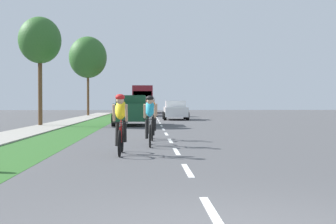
% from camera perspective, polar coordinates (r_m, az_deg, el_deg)
% --- Properties ---
extents(ground_plane, '(120.00, 120.00, 0.00)m').
position_cam_1_polar(ground_plane, '(24.31, -0.67, -2.02)').
color(ground_plane, '#4C4C4F').
extents(grass_verge, '(2.12, 70.00, 0.01)m').
position_cam_1_polar(grass_verge, '(24.55, -10.81, -2.00)').
color(grass_verge, '#2D6026').
rests_on(grass_verge, ground_plane).
extents(sidewalk_concrete, '(1.97, 70.00, 0.10)m').
position_cam_1_polar(sidewalk_concrete, '(24.93, -15.47, -1.98)').
color(sidewalk_concrete, '#9E998E').
rests_on(sidewalk_concrete, ground_plane).
extents(lane_markings_center, '(0.12, 54.30, 0.01)m').
position_cam_1_polar(lane_markings_center, '(28.30, -0.94, -1.56)').
color(lane_markings_center, white).
rests_on(lane_markings_center, ground_plane).
extents(cyclist_lead, '(0.42, 1.72, 1.58)m').
position_cam_1_polar(cyclist_lead, '(11.80, -5.99, -1.48)').
color(cyclist_lead, black).
rests_on(cyclist_lead, ground_plane).
extents(cyclist_trailing, '(0.42, 1.72, 1.58)m').
position_cam_1_polar(cyclist_trailing, '(14.14, -2.30, -1.03)').
color(cyclist_trailing, black).
rests_on(cyclist_trailing, ground_plane).
extents(cyclist_distant, '(0.42, 1.72, 1.58)m').
position_cam_1_polar(cyclist_distant, '(16.50, -2.04, -0.72)').
color(cyclist_distant, black).
rests_on(cyclist_distant, ground_plane).
extents(suv_dark_green, '(2.15, 4.70, 1.79)m').
position_cam_1_polar(suv_dark_green, '(27.26, -4.63, 0.31)').
color(suv_dark_green, '#194C2D').
rests_on(suv_dark_green, ground_plane).
extents(sedan_white, '(1.98, 4.30, 1.52)m').
position_cam_1_polar(sedan_white, '(36.27, 0.93, 0.25)').
color(sedan_white, silver).
rests_on(sedan_white, ground_plane).
extents(pickup_red, '(2.22, 5.10, 1.64)m').
position_cam_1_polar(pickup_red, '(47.98, -3.72, 0.54)').
color(pickup_red, red).
rests_on(pickup_red, ground_plane).
extents(bus_maroon, '(2.78, 11.60, 3.48)m').
position_cam_1_polar(bus_maroon, '(60.82, -3.18, 1.76)').
color(bus_maroon, maroon).
rests_on(bus_maroon, ground_plane).
extents(street_tree_near, '(2.46, 2.46, 6.36)m').
position_cam_1_polar(street_tree_near, '(27.65, -15.86, 8.63)').
color(street_tree_near, brown).
rests_on(street_tree_near, ground_plane).
extents(street_tree_far, '(3.89, 3.89, 8.21)m').
position_cam_1_polar(street_tree_far, '(47.79, -10.07, 6.80)').
color(street_tree_far, brown).
rests_on(street_tree_far, ground_plane).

